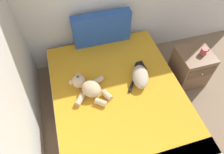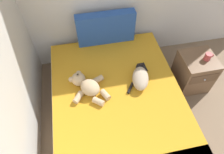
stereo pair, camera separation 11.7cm
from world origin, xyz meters
name	(u,v)px [view 1 (the left image)]	position (x,y,z in m)	size (l,w,h in m)	color
ground_plane	(197,152)	(1.72, 1.82, 0.00)	(9.11, 9.11, 0.00)	#7A6047
bed	(119,106)	(0.98, 2.54, 0.22)	(1.54, 2.09, 0.44)	brown
patterned_cushion	(102,29)	(1.02, 3.49, 0.67)	(0.78, 0.13, 0.45)	#264C99
cat	(140,75)	(1.29, 2.71, 0.51)	(0.33, 0.42, 0.15)	tan
teddy_bear	(88,87)	(0.65, 2.71, 0.52)	(0.45, 0.50, 0.17)	tan
cell_phone	(142,65)	(1.39, 2.90, 0.45)	(0.08, 0.15, 0.01)	black
nightstand	(190,67)	(2.11, 2.83, 0.26)	(0.43, 0.45, 0.53)	brown
mug	(204,51)	(2.19, 2.81, 0.58)	(0.12, 0.08, 0.09)	#B23F3F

